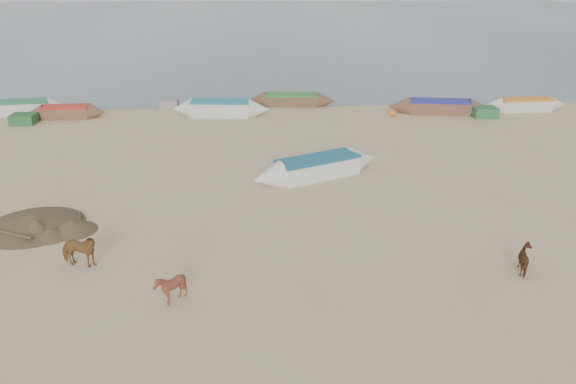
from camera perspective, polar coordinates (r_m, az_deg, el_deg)
The scene contains 9 objects.
ground at distance 18.12m, azimuth 0.75°, elevation -7.70°, with size 140.00×140.00×0.00m, color tan.
sea at distance 98.10m, azimuth -2.78°, elevation 16.82°, with size 160.00×160.00×0.00m, color slate.
cow_adult at distance 19.11m, azimuth -20.48°, elevation -5.63°, with size 0.61×1.34×1.13m, color brown.
calf_front at distance 16.50m, azimuth -11.86°, elevation -9.47°, with size 0.80×0.90×0.99m, color brown.
calf_right at distance 19.20m, azimuth 23.15°, elevation -6.36°, with size 0.87×0.74×0.87m, color #4F2D19.
near_canoe at distance 25.56m, azimuth 3.04°, elevation 2.55°, with size 6.54×1.31×0.93m, color silver, non-canonical shape.
debris_pile at distance 22.77m, azimuth -24.51°, elevation -2.66°, with size 3.73×3.73×0.48m, color brown.
waterline_canoes at distance 36.89m, azimuth -1.65°, elevation 8.66°, with size 56.94×5.06×0.99m.
beach_clutter at distance 36.59m, azimuth 4.56°, elevation 8.27°, with size 47.29×4.99×0.64m.
Camera 1 is at (-1.15, -15.68, 9.01)m, focal length 35.00 mm.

